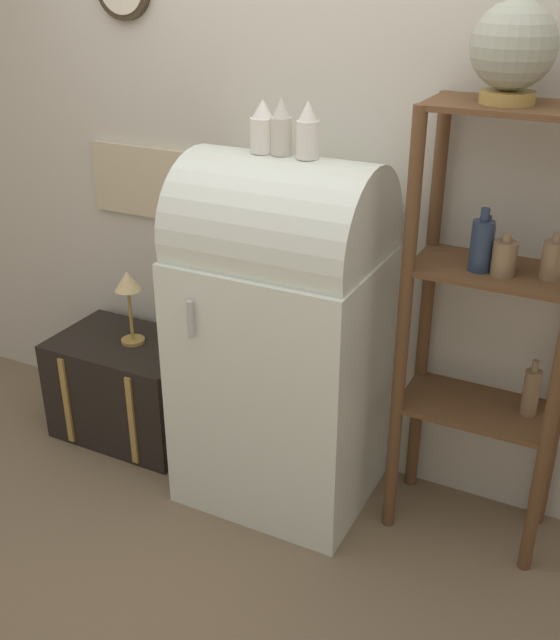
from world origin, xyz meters
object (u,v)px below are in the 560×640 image
at_px(refrigerator, 282,332).
at_px(desk_lamp, 128,290).
at_px(globe, 513,49).
at_px(vase_right, 308,132).
at_px(vase_center, 281,128).
at_px(suitcase_trunk, 130,387).
at_px(vase_left, 263,128).

xyz_separation_m(refrigerator, desk_lamp, (-0.81, 0.06, 0.01)).
relative_size(refrigerator, globe, 4.76).
bearing_deg(vase_right, vase_center, 174.79).
bearing_deg(globe, vase_right, -169.84).
xyz_separation_m(globe, vase_center, (-0.76, -0.11, -0.29)).
relative_size(suitcase_trunk, desk_lamp, 1.94).
bearing_deg(refrigerator, vase_center, 141.12).
bearing_deg(vase_right, vase_left, 176.26).
height_order(suitcase_trunk, desk_lamp, desk_lamp).
distance_m(vase_left, vase_right, 0.19).
height_order(refrigerator, vase_left, vase_left).
bearing_deg(suitcase_trunk, vase_right, -3.00).
bearing_deg(desk_lamp, vase_center, -3.79).
relative_size(vase_left, desk_lamp, 0.53).
xyz_separation_m(vase_left, vase_right, (0.19, -0.01, 0.01)).
bearing_deg(desk_lamp, refrigerator, -4.22).
bearing_deg(refrigerator, vase_right, -1.86).
distance_m(suitcase_trunk, vase_center, 1.57).
bearing_deg(vase_left, suitcase_trunk, 177.18).
relative_size(suitcase_trunk, vase_center, 3.40).
distance_m(globe, vase_center, 0.82).
height_order(vase_center, vase_right, vase_center).
relative_size(refrigerator, vase_left, 7.76).
relative_size(globe, vase_right, 1.54).
xyz_separation_m(refrigerator, vase_left, (-0.08, 0.01, 0.81)).
relative_size(vase_left, vase_center, 0.94).
bearing_deg(vase_left, globe, 7.11).
height_order(refrigerator, desk_lamp, refrigerator).
distance_m(globe, vase_right, 0.72).
distance_m(vase_center, desk_lamp, 1.14).
bearing_deg(suitcase_trunk, vase_left, -2.82).
relative_size(vase_center, desk_lamp, 0.57).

